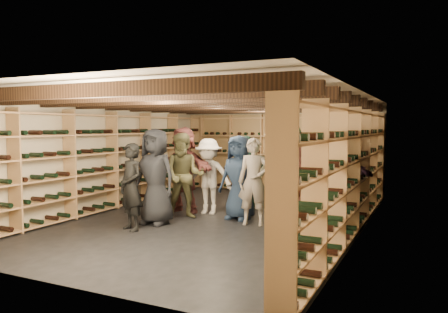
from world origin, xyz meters
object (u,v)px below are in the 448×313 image
person_5 (183,170)px  person_12 (287,172)px  person_8 (309,188)px  person_10 (246,175)px  crate_loose (322,199)px  person_6 (239,178)px  crate_stack_right (282,201)px  crate_stack_left (246,188)px  person_1 (131,187)px  person_9 (209,176)px  person_2 (184,176)px  person_3 (283,174)px  person_11 (331,175)px  person_4 (292,178)px  person_0 (155,177)px  person_7 (254,181)px

person_5 → person_12: bearing=37.8°
person_8 → person_10: person_8 is taller
crate_loose → person_6: person_6 is taller
crate_stack_right → person_10: size_ratio=0.36×
crate_stack_left → person_10: 0.94m
crate_stack_left → person_1: bearing=-107.4°
crate_stack_left → person_5: size_ratio=0.47×
person_5 → person_9: bearing=22.2°
crate_stack_right → crate_loose: bearing=62.3°
crate_stack_right → person_10: bearing=-118.4°
person_1 → person_2: (0.31, 1.28, 0.08)m
person_12 → crate_loose: bearing=86.0°
person_2 → person_5: bearing=99.1°
person_2 → person_5: size_ratio=0.93×
person_2 → person_3: 1.98m
person_9 → person_11: (2.44, 0.43, 0.10)m
person_1 → crate_loose: bearing=83.8°
person_3 → person_11: person_3 is taller
crate_stack_left → person_1: (-0.93, -2.99, 0.34)m
crate_stack_left → person_6: 1.45m
crate_stack_left → person_4: person_4 is taller
person_0 → person_6: 1.62m
person_4 → person_11: (0.43, 1.16, -0.05)m
person_8 → person_9: (-2.42, 1.18, -0.06)m
person_10 → crate_loose: bearing=62.0°
person_6 → person_11: 1.78m
person_3 → person_4: bearing=-74.1°
person_8 → person_9: person_8 is taller
person_2 → person_4: person_4 is taller
person_4 → person_9: size_ratio=1.19×
crate_loose → person_0: person_0 is taller
crate_stack_right → person_11: size_ratio=0.33×
person_5 → person_11: 3.03m
person_0 → person_5: 1.16m
person_5 → person_1: bearing=-80.4°
person_2 → person_3: bearing=-13.8°
person_5 → person_6: (1.32, -0.11, -0.08)m
person_3 → person_8: 1.17m
person_8 → person_12: (-1.02, 2.10, -0.01)m
person_5 → person_12: 2.20m
person_5 → crate_stack_right: bearing=47.5°
person_11 → person_5: bearing=-163.6°
crate_loose → person_12: (-0.41, -1.50, 0.76)m
person_10 → person_11: size_ratio=0.92×
crate_stack_left → person_5: 1.62m
person_1 → person_2: 1.32m
person_12 → person_4: bearing=-58.4°
person_2 → person_7: person_2 is taller
person_7 → crate_stack_right: bearing=78.1°
crate_stack_left → person_4: 2.51m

